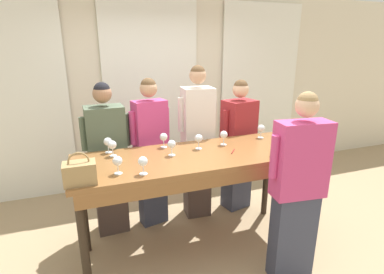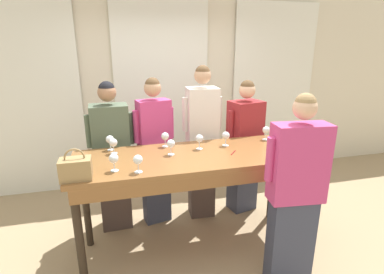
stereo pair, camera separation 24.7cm
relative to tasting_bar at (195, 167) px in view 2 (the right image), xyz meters
name	(u,v)px [view 2 (the right image)]	position (x,y,z in m)	size (l,w,h in m)	color
ground_plane	(194,247)	(0.00, 0.03, -0.93)	(18.00, 18.00, 0.00)	tan
wall_back	(162,91)	(0.00, 1.90, 0.47)	(12.00, 0.06, 2.80)	beige
curtain_panel_left	(27,100)	(-1.82, 1.83, 0.42)	(1.38, 0.03, 2.69)	white
curtain_panel_center	(162,95)	(0.00, 1.83, 0.42)	(1.38, 0.03, 2.69)	white
curtain_panel_right	(273,90)	(1.82, 1.83, 0.42)	(1.38, 0.03, 2.69)	white
tasting_bar	(195,167)	(0.00, 0.00, 0.00)	(2.28, 0.82, 1.05)	brown
wine_bottle	(278,145)	(0.74, -0.23, 0.24)	(0.08, 0.08, 0.33)	black
handbag	(76,168)	(-1.03, -0.27, 0.21)	(0.24, 0.16, 0.25)	#997A4C
wine_glass_front_left	(114,159)	(-0.74, -0.18, 0.23)	(0.08, 0.08, 0.15)	white
wine_glass_front_mid	(266,130)	(0.89, 0.28, 0.23)	(0.08, 0.08, 0.15)	white
wine_glass_front_right	(165,137)	(-0.23, 0.33, 0.23)	(0.08, 0.08, 0.15)	white
wine_glass_center_left	(199,139)	(0.09, 0.17, 0.23)	(0.08, 0.08, 0.15)	white
wine_glass_center_mid	(226,136)	(0.38, 0.20, 0.23)	(0.08, 0.08, 0.15)	white
wine_glass_center_right	(171,144)	(-0.22, 0.08, 0.23)	(0.08, 0.08, 0.15)	white
wine_glass_back_left	(113,143)	(-0.74, 0.25, 0.23)	(0.08, 0.08, 0.15)	white
wine_glass_back_mid	(138,160)	(-0.55, -0.26, 0.23)	(0.08, 0.08, 0.15)	white
wine_glass_back_right	(110,140)	(-0.77, 0.36, 0.23)	(0.08, 0.08, 0.15)	white
pen	(233,153)	(0.38, -0.03, 0.13)	(0.09, 0.11, 0.01)	maroon
guest_olive_jacket	(112,158)	(-0.77, 0.66, -0.07)	(0.51, 0.29, 1.70)	#473833
guest_pink_top	(155,150)	(-0.29, 0.66, -0.03)	(0.47, 0.27, 1.72)	#383D51
guest_cream_sweater	(202,143)	(0.27, 0.66, 0.01)	(0.46, 0.30, 1.84)	#473833
guest_striped_shirt	(244,147)	(0.81, 0.66, -0.09)	(0.49, 0.35, 1.67)	#383D51
host_pouring	(295,194)	(0.69, -0.63, -0.05)	(0.56, 0.26, 1.71)	#383D51
potted_plant	(259,155)	(1.49, 1.51, -0.57)	(0.36, 0.36, 0.68)	#4C4C51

